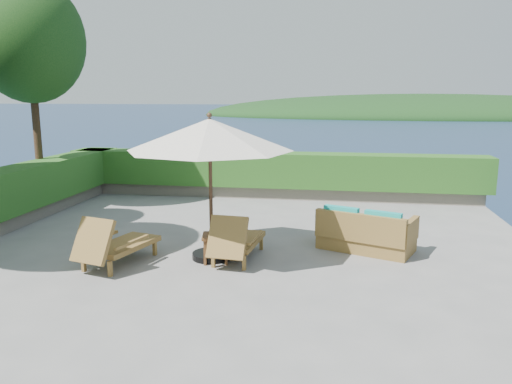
% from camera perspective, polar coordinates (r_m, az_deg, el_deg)
% --- Properties ---
extents(ground, '(12.00, 12.00, 0.00)m').
position_cam_1_polar(ground, '(9.69, -2.54, -7.24)').
color(ground, gray).
rests_on(ground, ground).
extents(foundation, '(12.00, 12.00, 3.00)m').
position_cam_1_polar(foundation, '(10.28, -2.46, -15.48)').
color(foundation, '#585146').
rests_on(foundation, ocean).
extents(offshore_island, '(126.00, 57.60, 12.60)m').
position_cam_1_polar(offshore_island, '(150.90, 18.29, 8.23)').
color(offshore_island, '#143213').
rests_on(offshore_island, ocean).
extents(planter_wall_far, '(12.00, 0.60, 0.36)m').
position_cam_1_polar(planter_wall_far, '(15.00, 1.83, 0.06)').
color(planter_wall_far, gray).
rests_on(planter_wall_far, ground).
extents(hedge_far, '(12.40, 0.90, 1.00)m').
position_cam_1_polar(hedge_far, '(14.88, 1.85, 2.60)').
color(hedge_far, '#224E16').
rests_on(hedge_far, planter_wall_far).
extents(tree_far, '(2.80, 2.80, 6.03)m').
position_cam_1_polar(tree_far, '(14.60, -24.48, 15.47)').
color(tree_far, '#482E1C').
rests_on(tree_far, ground).
extents(patio_umbrella, '(3.40, 3.40, 2.73)m').
position_cam_1_polar(patio_umbrella, '(9.08, -5.31, 6.37)').
color(patio_umbrella, black).
rests_on(patio_umbrella, ground).
extents(lounge_left, '(1.12, 1.82, 0.98)m').
position_cam_1_polar(lounge_left, '(9.35, -15.88, -5.73)').
color(lounge_left, brown).
rests_on(lounge_left, ground).
extents(lounge_right, '(0.84, 1.71, 0.95)m').
position_cam_1_polar(lounge_right, '(9.27, -2.29, -5.50)').
color(lounge_right, brown).
rests_on(lounge_right, ground).
extents(side_table, '(0.57, 0.57, 0.52)m').
position_cam_1_polar(side_table, '(9.22, -4.60, -5.43)').
color(side_table, brown).
rests_on(side_table, ground).
extents(wicker_loveseat, '(2.03, 1.54, 0.89)m').
position_cam_1_polar(wicker_loveseat, '(10.11, 12.38, -4.66)').
color(wicker_loveseat, brown).
rests_on(wicker_loveseat, ground).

